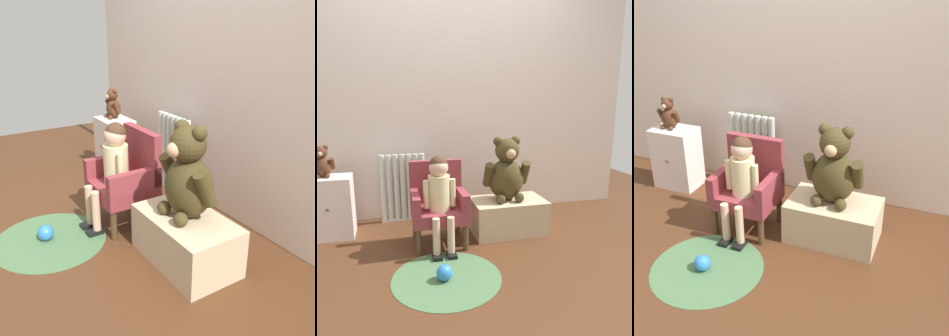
{
  "view_description": "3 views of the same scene",
  "coord_description": "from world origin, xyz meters",
  "views": [
    {
      "loc": [
        1.95,
        -0.52,
        1.37
      ],
      "look_at": [
        0.1,
        0.64,
        0.51
      ],
      "focal_mm": 40.0,
      "sensor_mm": 36.0,
      "label": 1
    },
    {
      "loc": [
        -0.57,
        -1.96,
        1.2
      ],
      "look_at": [
        0.08,
        0.56,
        0.62
      ],
      "focal_mm": 35.0,
      "sensor_mm": 36.0,
      "label": 2
    },
    {
      "loc": [
        1.06,
        -1.81,
        1.81
      ],
      "look_at": [
        0.12,
        0.57,
        0.55
      ],
      "focal_mm": 45.0,
      "sensor_mm": 36.0,
      "label": 3
    }
  ],
  "objects": [
    {
      "name": "ground_plane",
      "position": [
        0.0,
        0.0,
        0.0
      ],
      "size": [
        6.0,
        6.0,
        0.0
      ],
      "primitive_type": "plane",
      "color": "#4B2B17"
    },
    {
      "name": "back_wall",
      "position": [
        0.0,
        1.28,
        1.2
      ],
      "size": [
        3.8,
        0.05,
        2.4
      ],
      "primitive_type": "cube",
      "color": "silver",
      "rests_on": "ground_plane"
    },
    {
      "name": "radiator",
      "position": [
        -0.48,
        1.16,
        0.33
      ],
      "size": [
        0.43,
        0.05,
        0.66
      ],
      "color": "silver",
      "rests_on": "ground_plane"
    },
    {
      "name": "small_dresser",
      "position": [
        -1.1,
        0.92,
        0.27
      ],
      "size": [
        0.37,
        0.29,
        0.53
      ],
      "color": "silver",
      "rests_on": "ground_plane"
    },
    {
      "name": "child_armchair",
      "position": [
        -0.22,
        0.59,
        0.34
      ],
      "size": [
        0.43,
        0.39,
        0.67
      ],
      "color": "brown",
      "rests_on": "ground_plane"
    },
    {
      "name": "child_figure",
      "position": [
        -0.22,
        0.48,
        0.49
      ],
      "size": [
        0.25,
        0.35,
        0.75
      ],
      "color": "beige",
      "rests_on": "ground_plane"
    },
    {
      "name": "low_bench",
      "position": [
        0.41,
        0.64,
        0.15
      ],
      "size": [
        0.64,
        0.39,
        0.3
      ],
      "primitive_type": "cube",
      "color": "#C3AE88",
      "rests_on": "ground_plane"
    },
    {
      "name": "large_teddy_bear",
      "position": [
        0.39,
        0.66,
        0.55
      ],
      "size": [
        0.41,
        0.29,
        0.56
      ],
      "color": "#40361A",
      "rests_on": "low_bench"
    },
    {
      "name": "small_teddy_bear",
      "position": [
        -1.13,
        0.93,
        0.65
      ],
      "size": [
        0.2,
        0.14,
        0.27
      ],
      "color": "#4A2A19",
      "rests_on": "small_dresser"
    },
    {
      "name": "floor_rug",
      "position": [
        -0.25,
        0.01,
        0.0
      ],
      "size": [
        0.74,
        0.74,
        0.01
      ],
      "primitive_type": "cylinder",
      "color": "#476B44",
      "rests_on": "ground_plane"
    },
    {
      "name": "toy_ball",
      "position": [
        -0.27,
        -0.01,
        0.05
      ],
      "size": [
        0.11,
        0.11,
        0.11
      ],
      "primitive_type": "sphere",
      "color": "#2D78CB",
      "rests_on": "ground_plane"
    }
  ]
}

